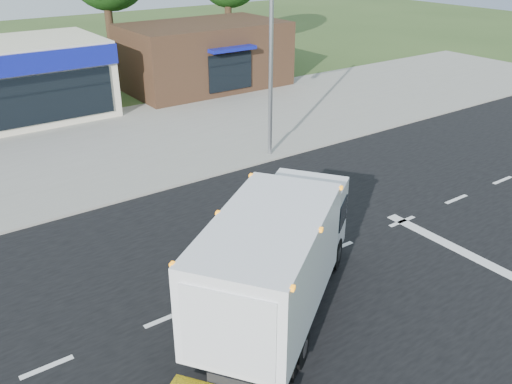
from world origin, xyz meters
The scene contains 9 objects.
ground centered at (0.00, 0.00, 0.00)m, with size 120.00×120.00×0.00m, color #385123.
road_asphalt centered at (0.00, 0.00, 0.00)m, with size 60.00×14.00×0.02m, color black.
sidewalk centered at (0.00, 8.20, 0.06)m, with size 60.00×2.40×0.12m, color gray.
parking_apron centered at (0.00, 14.00, 0.01)m, with size 60.00×9.00×0.02m, color gray.
lane_markings centered at (1.35, -1.35, 0.02)m, with size 55.20×7.00×0.01m.
ems_box_truck centered at (-3.62, -1.54, 1.86)m, with size 7.23×6.05×3.23m.
emergency_worker centered at (-5.90, -2.87, 0.84)m, with size 0.66×0.69×1.70m.
brown_storefront centered at (7.00, 19.98, 2.00)m, with size 10.00×6.70×4.00m.
traffic_signal_pole centered at (2.35, 7.60, 4.92)m, with size 3.51×0.25×8.00m.
Camera 1 is at (-10.58, -10.42, 8.88)m, focal length 38.00 mm.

